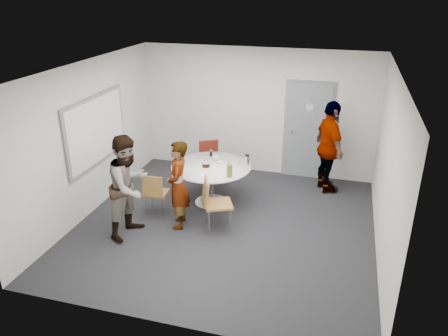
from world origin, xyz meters
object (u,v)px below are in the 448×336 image
(door, at_px, (308,131))
(person_right, at_px, (329,147))
(person_left, at_px, (129,186))
(chair_near_right, at_px, (213,199))
(chair_far, at_px, (210,157))
(person_main, at_px, (178,185))
(chair_near_left, at_px, (155,191))
(table, at_px, (212,171))
(whiteboard, at_px, (97,130))

(door, bearing_deg, person_right, -51.38)
(door, bearing_deg, person_left, -128.89)
(chair_near_right, bearing_deg, chair_far, 174.79)
(person_main, bearing_deg, chair_near_left, -127.20)
(table, height_order, chair_far, table)
(chair_near_left, distance_m, chair_near_right, 1.15)
(door, xyz_separation_m, person_main, (-1.86, -2.70, -0.25))
(chair_near_left, distance_m, person_main, 0.65)
(table, xyz_separation_m, chair_near_left, (-0.85, -0.72, -0.18))
(chair_near_left, bearing_deg, person_left, -104.92)
(door, distance_m, person_right, 0.78)
(table, distance_m, chair_near_left, 1.13)
(whiteboard, bearing_deg, chair_far, 41.52)
(person_left, bearing_deg, person_right, -37.13)
(chair_near_right, xyz_separation_m, person_left, (-1.27, -0.47, 0.30))
(person_left, relative_size, person_right, 0.94)
(person_main, relative_size, person_left, 0.89)
(chair_near_right, height_order, person_main, person_main)
(door, bearing_deg, chair_far, -156.80)
(person_left, bearing_deg, whiteboard, 62.95)
(table, bearing_deg, chair_near_left, -139.58)
(table, relative_size, chair_far, 1.66)
(whiteboard, bearing_deg, chair_near_left, -9.96)
(person_left, bearing_deg, person_main, -44.12)
(chair_far, bearing_deg, chair_near_right, 81.14)
(person_right, bearing_deg, door, 12.83)
(chair_near_left, bearing_deg, table, 36.79)
(chair_near_right, bearing_deg, door, 130.45)
(chair_near_left, bearing_deg, chair_near_right, -13.01)
(door, height_order, person_right, door)
(chair_near_left, relative_size, chair_far, 0.91)
(person_main, height_order, person_right, person_right)
(chair_near_left, distance_m, person_left, 0.77)
(chair_near_left, bearing_deg, person_right, 29.54)
(chair_far, distance_m, person_right, 2.43)
(door, relative_size, chair_far, 2.39)
(door, height_order, table, door)
(whiteboard, height_order, person_right, whiteboard)
(chair_near_right, height_order, person_left, person_left)
(door, distance_m, person_main, 3.29)
(chair_far, bearing_deg, person_main, 63.46)
(table, relative_size, chair_near_left, 1.83)
(chair_near_left, xyz_separation_m, person_main, (0.54, -0.22, 0.28))
(chair_near_left, height_order, chair_far, chair_far)
(person_main, relative_size, person_right, 0.83)
(whiteboard, relative_size, table, 1.29)
(chair_near_left, height_order, person_left, person_left)
(chair_near_right, relative_size, person_main, 0.60)
(whiteboard, relative_size, chair_near_left, 2.36)
(chair_near_right, height_order, person_right, person_right)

